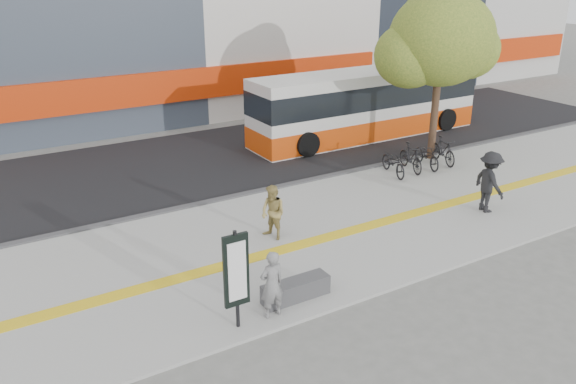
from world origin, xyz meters
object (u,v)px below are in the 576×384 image
pedestrian_dark (489,182)px  bench (296,290)px  street_tree (438,40)px  bus (366,106)px  signboard (236,272)px  pedestrian_tan (273,213)px  seated_woman (272,284)px

pedestrian_dark → bench: bearing=111.2°
bench → street_tree: 12.23m
pedestrian_dark → bus: bearing=-1.2°
signboard → bus: bearing=41.8°
street_tree → bus: street_tree is taller
signboard → street_tree: bearing=29.1°
pedestrian_dark → signboard: bearing=111.5°
bench → pedestrian_tan: 3.18m
bench → pedestrian_dark: 7.73m
signboard → street_tree: 13.40m
seated_woman → pedestrian_dark: bearing=-172.2°
bench → street_tree: (9.78, 6.02, 4.21)m
bench → seated_woman: 1.02m
bench → signboard: signboard is taller
pedestrian_tan → bus: bearing=111.7°
bench → pedestrian_tan: (1.09, 2.94, 0.54)m
bus → pedestrian_tan: size_ratio=6.99×
bus → pedestrian_tan: 10.87m
signboard → pedestrian_dark: signboard is taller
pedestrian_tan → bench: bearing=-37.2°
signboard → bus: (11.18, 10.01, 0.03)m
street_tree → pedestrian_tan: size_ratio=4.14×
pedestrian_tan → pedestrian_dark: bearing=58.5°
street_tree → pedestrian_dark: (-2.18, -4.79, -3.50)m
street_tree → seated_woman: 12.87m
bench → pedestrian_dark: bearing=9.2°
signboard → pedestrian_tan: size_ratio=1.44×
bench → street_tree: street_tree is taller
seated_woman → pedestrian_tan: seated_woman is taller
pedestrian_dark → pedestrian_tan: bearing=87.3°
street_tree → pedestrian_dark: 6.32m
bench → pedestrian_dark: (7.60, 1.23, 0.71)m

